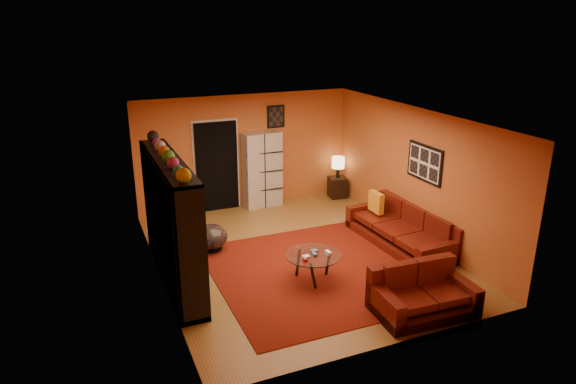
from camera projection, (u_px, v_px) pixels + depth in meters
name	position (u px, v px, depth m)	size (l,w,h in m)	color
floor	(298.00, 256.00, 9.56)	(6.00, 6.00, 0.00)	brown
ceiling	(299.00, 117.00, 8.72)	(6.00, 6.00, 0.00)	white
wall_back	(245.00, 151.00, 11.76)	(6.00, 6.00, 0.00)	#B85D28
wall_front	(394.00, 259.00, 6.52)	(6.00, 6.00, 0.00)	#B85D28
wall_left	(156.00, 209.00, 8.22)	(6.00, 6.00, 0.00)	#B85D28
wall_right	(415.00, 174.00, 10.06)	(6.00, 6.00, 0.00)	#B85D28
rug	(319.00, 271.00, 8.99)	(3.60, 3.60, 0.01)	#521009
doorway	(217.00, 167.00, 11.55)	(0.95, 0.10, 2.04)	black
wall_art_right	(425.00, 163.00, 9.69)	(0.03, 1.00, 0.70)	black
wall_art_back	(276.00, 117.00, 11.77)	(0.42, 0.03, 0.52)	black
entertainment_unit	(171.00, 221.00, 8.38)	(0.45, 3.00, 2.10)	black
tv	(174.00, 223.00, 8.47)	(0.12, 0.95, 0.54)	black
sofa	(405.00, 230.00, 10.00)	(1.10, 2.48, 0.85)	#480F09
loveseat	(420.00, 293.00, 7.71)	(1.52, 0.97, 0.85)	#480F09
throw_pillow	(376.00, 202.00, 10.48)	(0.12, 0.42, 0.42)	orange
coffee_table	(313.00, 257.00, 8.54)	(0.95, 0.95, 0.47)	silver
storage_cabinet	(262.00, 170.00, 11.84)	(0.87, 0.39, 1.75)	#B9B4AA
bowl_chair	(211.00, 237.00, 9.70)	(0.62, 0.62, 0.51)	black
side_table	(337.00, 187.00, 12.60)	(0.40, 0.40, 0.50)	black
table_lamp	(338.00, 163.00, 12.40)	(0.31, 0.31, 0.52)	black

